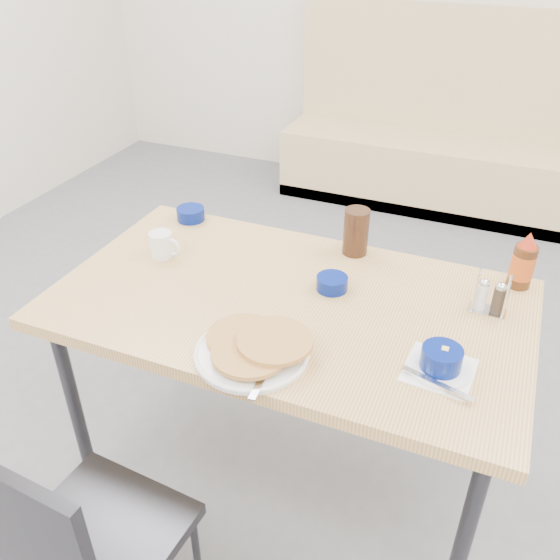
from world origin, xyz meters
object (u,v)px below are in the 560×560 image
at_px(pancake_plate, 254,348).
at_px(butter_bowl, 332,283).
at_px(diner_chair, 73,542).
at_px(booth_bench, 430,150).
at_px(grits_setting, 441,362).
at_px(amber_tumbler, 356,232).
at_px(condiment_caddy, 490,299).
at_px(coffee_mug, 162,245).
at_px(syrup_bottle, 523,263).
at_px(dining_table, 288,315).
at_px(creamer_bowl, 191,214).

bearing_deg(pancake_plate, butter_bowl, 76.55).
distance_m(diner_chair, butter_bowl, 0.97).
relative_size(booth_bench, butter_bowl, 19.88).
distance_m(booth_bench, grits_setting, 2.76).
relative_size(diner_chair, amber_tumbler, 5.42).
height_order(grits_setting, condiment_caddy, condiment_caddy).
relative_size(booth_bench, pancake_plate, 6.02).
distance_m(grits_setting, butter_bowl, 0.45).
bearing_deg(coffee_mug, syrup_bottle, 13.75).
bearing_deg(butter_bowl, amber_tumbler, 90.08).
bearing_deg(coffee_mug, booth_bench, 79.02).
relative_size(dining_table, amber_tumbler, 8.89).
bearing_deg(grits_setting, amber_tumbler, 126.98).
bearing_deg(butter_bowl, creamer_bowl, 159.10).
xyz_separation_m(grits_setting, creamer_bowl, (-1.00, 0.49, -0.01)).
relative_size(creamer_bowl, amber_tumbler, 0.65).
height_order(booth_bench, pancake_plate, booth_bench).
distance_m(booth_bench, diner_chair, 3.31).
height_order(pancake_plate, butter_bowl, pancake_plate).
height_order(coffee_mug, syrup_bottle, syrup_bottle).
bearing_deg(diner_chair, coffee_mug, 110.39).
xyz_separation_m(coffee_mug, syrup_bottle, (1.10, 0.27, 0.04)).
xyz_separation_m(booth_bench, grits_setting, (0.47, -2.68, 0.44)).
xyz_separation_m(diner_chair, butter_bowl, (0.34, 0.87, 0.29)).
bearing_deg(amber_tumbler, pancake_plate, -98.23).
xyz_separation_m(booth_bench, butter_bowl, (0.10, -2.43, 0.43)).
bearing_deg(condiment_caddy, diner_chair, -129.55).
distance_m(butter_bowl, condiment_caddy, 0.46).
bearing_deg(diner_chair, pancake_plate, 67.66).
distance_m(grits_setting, syrup_bottle, 0.52).
distance_m(booth_bench, creamer_bowl, 2.30).
height_order(dining_table, diner_chair, diner_chair).
distance_m(booth_bench, pancake_plate, 2.84).
height_order(booth_bench, grits_setting, booth_bench).
bearing_deg(butter_bowl, syrup_bottle, 24.75).
bearing_deg(butter_bowl, grits_setting, -34.08).
xyz_separation_m(booth_bench, syrup_bottle, (0.62, -2.19, 0.49)).
height_order(coffee_mug, amber_tumbler, amber_tumbler).
bearing_deg(diner_chair, syrup_bottle, 56.45).
bearing_deg(pancake_plate, syrup_bottle, 45.09).
relative_size(creamer_bowl, butter_bowl, 1.07).
distance_m(creamer_bowl, amber_tumbler, 0.63).
height_order(pancake_plate, amber_tumbler, amber_tumbler).
bearing_deg(grits_setting, syrup_bottle, 72.64).
bearing_deg(syrup_bottle, pancake_plate, -134.91).
bearing_deg(creamer_bowl, syrup_bottle, 0.00).
xyz_separation_m(coffee_mug, condiment_caddy, (1.03, 0.09, -0.00)).
bearing_deg(dining_table, butter_bowl, 44.19).
distance_m(booth_bench, dining_table, 2.56).
relative_size(condiment_caddy, syrup_bottle, 0.65).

